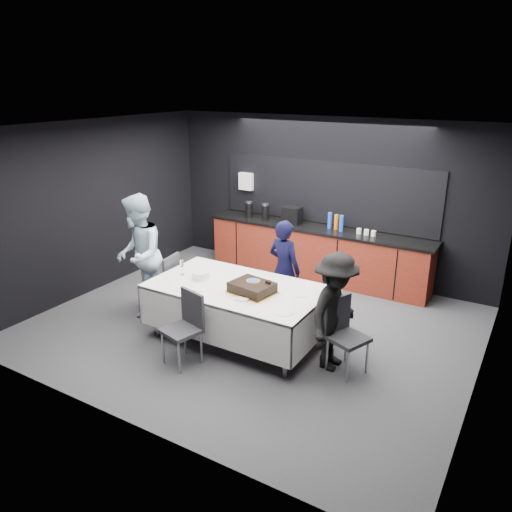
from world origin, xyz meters
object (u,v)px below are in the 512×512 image
at_px(chair_left, 166,280).
at_px(chair_near, 186,323).
at_px(champagne_flute, 182,264).
at_px(plate_stack, 201,275).
at_px(party_table, 237,295).
at_px(person_center, 284,269).
at_px(chair_right, 343,330).
at_px(person_left, 139,255).
at_px(person_right, 335,312).
at_px(cake_assembly, 252,288).

height_order(chair_left, chair_near, same).
bearing_deg(champagne_flute, chair_near, -49.31).
bearing_deg(champagne_flute, plate_stack, 4.30).
bearing_deg(party_table, person_center, 77.84).
bearing_deg(chair_right, person_center, 144.00).
relative_size(plate_stack, champagne_flute, 1.10).
relative_size(champagne_flute, chair_left, 0.24).
height_order(chair_right, person_center, person_center).
distance_m(plate_stack, person_left, 1.16).
xyz_separation_m(person_left, person_right, (3.12, 0.02, -0.17)).
xyz_separation_m(chair_left, person_left, (-0.36, -0.16, 0.38)).
distance_m(cake_assembly, chair_right, 1.27).
relative_size(cake_assembly, person_left, 0.34).
bearing_deg(party_table, plate_stack, -176.90).
bearing_deg(person_center, champagne_flute, 53.56).
relative_size(champagne_flute, chair_right, 0.24).
distance_m(chair_left, person_left, 0.54).
bearing_deg(chair_left, person_center, 27.69).
relative_size(party_table, chair_near, 2.51).
xyz_separation_m(chair_left, chair_near, (1.14, -0.95, 0.00)).
bearing_deg(cake_assembly, plate_stack, 176.60).
height_order(chair_right, person_right, person_right).
distance_m(chair_near, person_right, 1.83).
distance_m(champagne_flute, person_left, 0.84).
relative_size(chair_left, person_left, 0.51).
bearing_deg(plate_stack, chair_left, 167.96).
xyz_separation_m(person_center, person_right, (1.19, -0.96, -0.00)).
distance_m(plate_stack, person_right, 1.97).
bearing_deg(chair_near, person_right, 26.69).
height_order(plate_stack, chair_near, chair_near).
bearing_deg(person_center, chair_right, 154.44).
bearing_deg(plate_stack, person_right, 0.95).
xyz_separation_m(plate_stack, champagne_flute, (-0.31, -0.02, 0.11)).
distance_m(chair_left, person_right, 2.77).
distance_m(person_center, person_left, 2.17).
bearing_deg(person_center, person_right, 151.51).
relative_size(chair_right, person_center, 0.62).
height_order(champagne_flute, chair_right, champagne_flute).
bearing_deg(party_table, chair_near, -105.46).
bearing_deg(person_left, plate_stack, 52.68).
bearing_deg(person_right, chair_left, 89.68).
distance_m(chair_right, chair_near, 1.93).
distance_m(chair_left, chair_near, 1.49).
bearing_deg(person_right, cake_assembly, 96.84).
bearing_deg(champagne_flute, party_table, 3.53).
distance_m(plate_stack, chair_near, 0.91).
bearing_deg(chair_right, chair_left, 177.47).
bearing_deg(chair_right, champagne_flute, -178.44).
xyz_separation_m(cake_assembly, plate_stack, (-0.86, 0.05, -0.02)).
height_order(cake_assembly, chair_near, cake_assembly).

